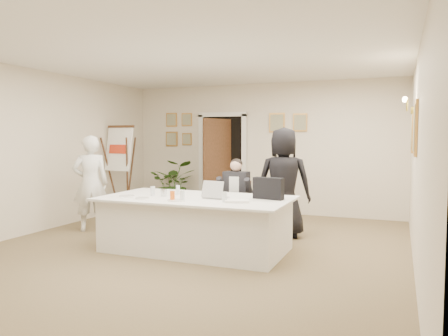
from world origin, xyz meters
TOP-DOWN VIEW (x-y plane):
  - floor at (0.00, 0.00)m, footprint 7.00×7.00m
  - ceiling at (0.00, 0.00)m, footprint 6.00×7.00m
  - wall_back at (0.00, 3.50)m, footprint 6.00×0.10m
  - wall_left at (-3.00, 0.00)m, footprint 0.10×7.00m
  - wall_right at (3.00, 0.00)m, footprint 0.10×7.00m
  - doorway at (-0.88, 3.32)m, footprint 1.14×0.86m
  - pictures_back_wall at (-0.80, 3.47)m, footprint 3.40×0.06m
  - pictures_right_wall at (2.97, 1.20)m, footprint 0.06×2.20m
  - wall_sconce at (2.90, 1.20)m, footprint 0.20×0.30m
  - conference_table at (0.09, 0.02)m, footprint 2.73×1.45m
  - seated_man at (0.30, 1.07)m, footprint 0.64×0.68m
  - flip_chart at (-2.60, 2.06)m, footprint 0.66×0.44m
  - standing_man at (-2.20, 0.54)m, footprint 0.72×0.70m
  - standing_woman at (1.04, 1.35)m, footprint 0.96×0.70m
  - potted_palm at (-2.00, 3.20)m, footprint 1.27×1.20m
  - laptop at (0.39, 0.05)m, footprint 0.35×0.38m
  - laptop_bag at (1.11, 0.21)m, footprint 0.45×0.19m
  - paper_stack at (0.81, -0.22)m, footprint 0.37×0.31m
  - plate_left at (-0.88, -0.29)m, footprint 0.28×0.28m
  - plate_mid at (-0.55, -0.40)m, footprint 0.21×0.21m
  - plate_near at (-0.00, -0.42)m, footprint 0.26×0.26m
  - glass_a at (-0.57, -0.08)m, footprint 0.07×0.07m
  - glass_b at (0.08, -0.38)m, footprint 0.07×0.07m
  - glass_c at (0.65, -0.28)m, footprint 0.08×0.08m
  - glass_d at (-0.30, 0.20)m, footprint 0.07×0.07m
  - oj_glass at (-0.06, -0.41)m, footprint 0.08×0.08m
  - steel_jug at (-0.37, -0.10)m, footprint 0.09×0.09m

SIDE VIEW (x-z plane):
  - floor at x=0.00m, z-range 0.00..0.00m
  - conference_table at x=0.09m, z-range 0.01..0.78m
  - potted_palm at x=-2.00m, z-range 0.00..1.13m
  - seated_man at x=0.30m, z-range 0.00..1.31m
  - plate_left at x=-0.88m, z-range 0.78..0.79m
  - plate_mid at x=-0.55m, z-range 0.78..0.79m
  - plate_near at x=0.00m, z-range 0.78..0.79m
  - paper_stack at x=0.81m, z-range 0.78..0.81m
  - steel_jug at x=-0.37m, z-range 0.78..0.89m
  - standing_man at x=-2.20m, z-range 0.00..1.67m
  - oj_glass at x=-0.06m, z-range 0.78..0.91m
  - glass_a at x=-0.57m, z-range 0.77..0.92m
  - glass_b at x=0.08m, z-range 0.77..0.92m
  - glass_c at x=0.65m, z-range 0.77..0.92m
  - glass_d at x=-0.30m, z-range 0.77..0.92m
  - flip_chart at x=-2.60m, z-range -0.07..1.78m
  - standing_woman at x=1.04m, z-range 0.00..1.80m
  - laptop at x=0.39m, z-range 0.77..1.05m
  - laptop_bag at x=1.11m, z-range 0.78..1.08m
  - doorway at x=-0.88m, z-range -0.06..2.14m
  - wall_back at x=0.00m, z-range 0.00..2.80m
  - wall_left at x=-3.00m, z-range 0.00..2.80m
  - wall_right at x=3.00m, z-range 0.00..2.80m
  - pictures_right_wall at x=2.97m, z-range 1.35..2.15m
  - pictures_back_wall at x=-0.80m, z-range 1.45..2.25m
  - wall_sconce at x=2.90m, z-range 1.98..2.22m
  - ceiling at x=0.00m, z-range 2.79..2.81m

